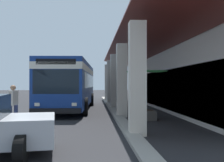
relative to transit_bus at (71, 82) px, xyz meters
name	(u,v)px	position (x,y,z in m)	size (l,w,h in m)	color
ground	(169,109)	(0.09, 6.87, -1.85)	(120.00, 120.00, 0.00)	#262628
curb_strip	(112,108)	(-0.46, 2.84, -1.79)	(30.44, 0.50, 0.12)	#9E998E
transit_bus	(71,82)	(0.00, 0.00, 0.00)	(11.31, 3.15, 3.34)	navy
pedestrian	(13,102)	(7.07, -1.83, -0.90)	(0.65, 0.37, 1.70)	navy
potted_palm	(145,109)	(5.77, 4.05, -1.31)	(1.65, 2.03, 2.45)	#4C4742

